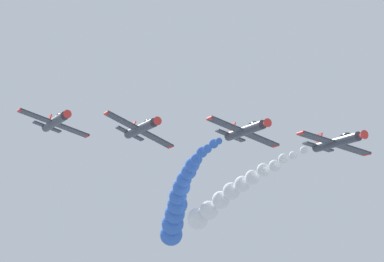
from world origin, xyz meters
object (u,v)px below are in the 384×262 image
object	(u,v)px
airplane_lead	(337,142)
airplane_left_inner	(246,130)
airplane_left_outer	(55,121)
airplane_right_inner	(141,128)

from	to	relation	value
airplane_lead	airplane_left_inner	distance (m)	10.97
airplane_left_inner	airplane_left_outer	xyz separation A→B (m)	(19.39, -14.74, 2.14)
airplane_right_inner	airplane_left_outer	distance (m)	11.34
airplane_left_inner	airplane_right_inner	bearing A→B (deg)	-37.90
airplane_left_inner	airplane_left_outer	size ratio (longest dim) A/B	1.00
airplane_lead	airplane_left_outer	distance (m)	35.40
airplane_left_inner	airplane_lead	bearing A→B (deg)	141.72
airplane_lead	airplane_left_outer	xyz separation A→B (m)	(27.88, -21.44, 3.99)
airplane_lead	airplane_left_outer	bearing A→B (deg)	-37.57
airplane_lead	airplane_right_inner	bearing A→B (deg)	-38.07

